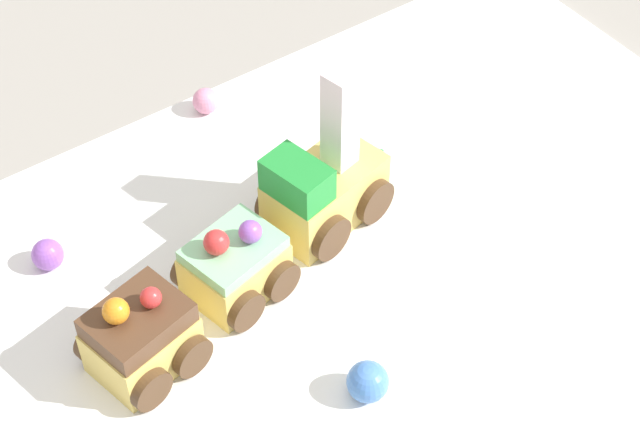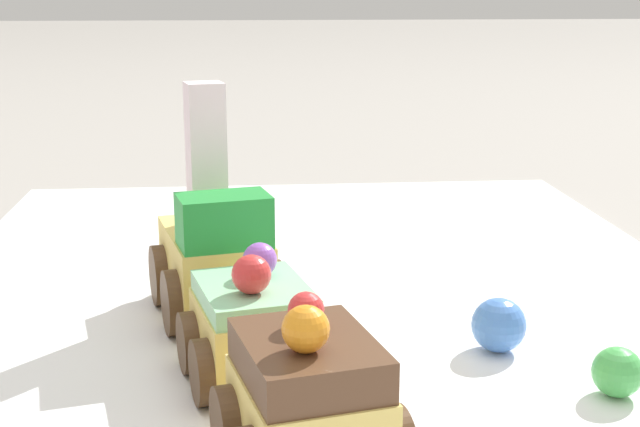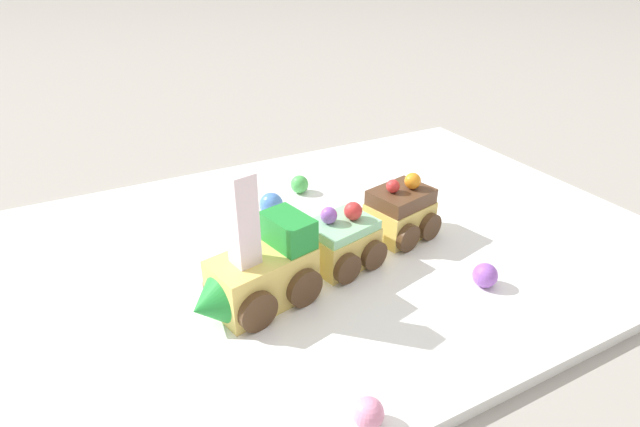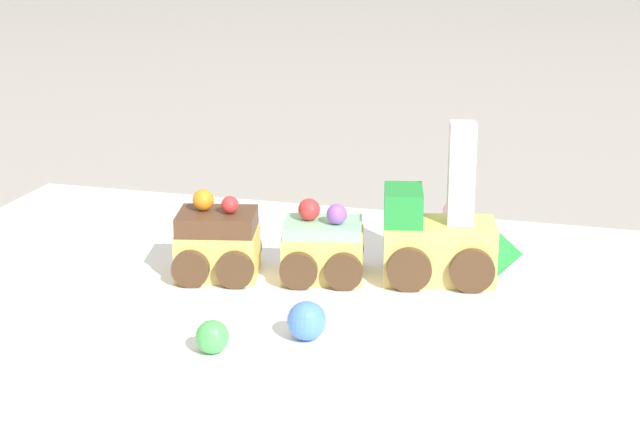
{
  "view_description": "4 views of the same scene",
  "coord_description": "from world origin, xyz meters",
  "views": [
    {
      "loc": [
        -0.26,
        -0.38,
        0.6
      ],
      "look_at": [
        0.02,
        0.02,
        0.08
      ],
      "focal_mm": 60.0,
      "sensor_mm": 36.0,
      "label": 1
    },
    {
      "loc": [
        -0.42,
        0.05,
        0.19
      ],
      "look_at": [
        0.04,
        0.01,
        0.07
      ],
      "focal_mm": 50.0,
      "sensor_mm": 36.0,
      "label": 2
    },
    {
      "loc": [
        0.18,
        0.4,
        0.29
      ],
      "look_at": [
        -0.02,
        0.02,
        0.06
      ],
      "focal_mm": 28.0,
      "sensor_mm": 36.0,
      "label": 3
    },
    {
      "loc": [
        0.19,
        -0.74,
        0.31
      ],
      "look_at": [
        -0.03,
        0.01,
        0.08
      ],
      "focal_mm": 60.0,
      "sensor_mm": 36.0,
      "label": 4
    }
  ],
  "objects": [
    {
      "name": "cake_car_mint",
      "position": [
        -0.03,
        0.04,
        0.04
      ],
      "size": [
        0.08,
        0.08,
        0.06
      ],
      "rotation": [
        0.0,
        0.0,
        0.22
      ],
      "color": "#EACC66",
      "rests_on": "display_board"
    },
    {
      "name": "ground_plane",
      "position": [
        0.0,
        0.0,
        0.0
      ],
      "size": [
        10.0,
        10.0,
        0.0
      ],
      "primitive_type": "plane",
      "color": "gray"
    },
    {
      "name": "display_board",
      "position": [
        0.0,
        0.0,
        0.01
      ],
      "size": [
        0.78,
        0.48,
        0.01
      ],
      "primitive_type": "cube",
      "color": "white",
      "rests_on": "ground_plane"
    },
    {
      "name": "gumball_pink",
      "position": [
        0.05,
        0.22,
        0.02
      ],
      "size": [
        0.02,
        0.02,
        0.02
      ],
      "primitive_type": "sphere",
      "color": "pink",
      "rests_on": "display_board"
    },
    {
      "name": "cake_train_locomotive",
      "position": [
        0.06,
        0.06,
        0.04
      ],
      "size": [
        0.12,
        0.08,
        0.13
      ],
      "rotation": [
        0.0,
        0.0,
        0.22
      ],
      "color": "#EACC66",
      "rests_on": "display_board"
    },
    {
      "name": "gumball_purple",
      "position": [
        -0.13,
        0.14,
        0.02
      ],
      "size": [
        0.02,
        0.02,
        0.02
      ],
      "primitive_type": "sphere",
      "color": "#9956C6",
      "rests_on": "display_board"
    },
    {
      "name": "gumball_blue",
      "position": [
        -0.01,
        -0.08,
        0.03
      ],
      "size": [
        0.03,
        0.03,
        0.03
      ],
      "primitive_type": "sphere",
      "color": "#4C84E0",
      "rests_on": "display_board"
    },
    {
      "name": "cake_car_chocolate",
      "position": [
        -0.12,
        0.02,
        0.04
      ],
      "size": [
        0.08,
        0.08,
        0.07
      ],
      "rotation": [
        0.0,
        0.0,
        0.22
      ],
      "color": "#EACC66",
      "rests_on": "display_board"
    }
  ]
}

